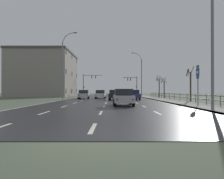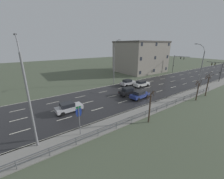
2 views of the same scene
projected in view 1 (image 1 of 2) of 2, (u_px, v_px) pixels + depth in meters
ground_plane at (109, 97)px, 53.64m from camera, size 160.00×160.00×0.12m
road_asphalt_strip at (110, 95)px, 65.63m from camera, size 14.00×120.00×0.03m
sidewalk_right at (137, 95)px, 65.64m from camera, size 3.00×120.00×0.12m
guardrail at (177, 96)px, 29.56m from camera, size 0.07×39.45×1.00m
street_lamp_foreground at (210, 32)px, 14.45m from camera, size 2.51×0.24×11.17m
street_lamp_midground at (141, 75)px, 49.06m from camera, size 2.49×0.24×10.39m
street_lamp_left_bank at (63, 66)px, 35.21m from camera, size 2.54×0.24×11.27m
highway_sign at (198, 80)px, 18.84m from camera, size 0.09×0.68×3.71m
traffic_signal_right at (133, 83)px, 60.99m from camera, size 4.13×0.36×5.59m
traffic_signal_left at (88, 81)px, 62.90m from camera, size 5.75×0.36×6.37m
car_near_right at (123, 97)px, 19.72m from camera, size 1.91×4.14×1.57m
car_distant at (84, 94)px, 37.28m from camera, size 1.99×4.18×1.57m
car_far_right at (115, 95)px, 32.67m from camera, size 2.01×4.19×1.57m
car_mid_centre at (100, 94)px, 39.36m from camera, size 1.95×4.16×1.57m
car_far_left at (133, 95)px, 33.06m from camera, size 2.02×4.20×1.57m
brick_building at (45, 74)px, 54.31m from camera, size 14.21×16.73×11.36m
bare_tree_near at (190, 84)px, 27.68m from camera, size 1.03×1.21×4.67m
bare_tree_mid at (164, 88)px, 41.22m from camera, size 1.20×1.34×4.09m
bare_tree_far at (159, 86)px, 45.32m from camera, size 1.36×1.60×4.99m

